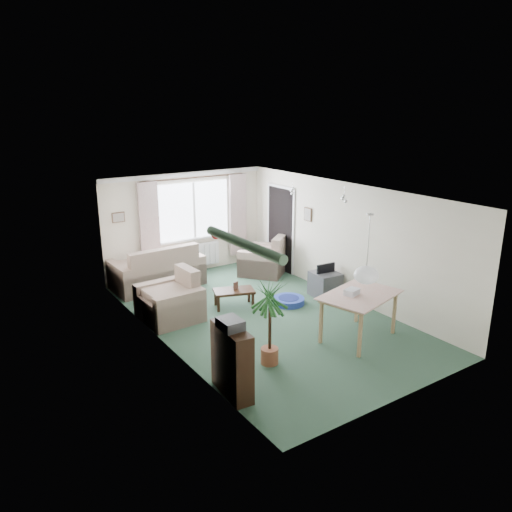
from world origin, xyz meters
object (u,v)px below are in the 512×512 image
houseplant (270,323)px  sofa (157,265)px  bookshelf (232,361)px  coffee_table (234,298)px  armchair_corner (263,255)px  armchair_left (169,295)px  pet_bed (289,301)px  tv_cube (325,284)px  dining_table (358,317)px

houseplant → sofa: bearing=90.9°
bookshelf → coffee_table: bearing=63.1°
armchair_corner → houseplant: houseplant is taller
armchair_corner → armchair_left: (-2.98, -1.24, 0.01)m
bookshelf → pet_bed: (2.64, 2.17, -0.43)m
armchair_corner → tv_cube: bearing=57.6°
coffee_table → dining_table: bearing=-66.4°
armchair_left → dining_table: (2.35, -2.54, -0.07)m
coffee_table → dining_table: size_ratio=0.63×
bookshelf → pet_bed: bearing=44.3°
sofa → armchair_left: 1.86m
tv_cube → dining_table: bearing=-110.1°
coffee_table → tv_cube: (1.89, -0.56, 0.08)m
houseplant → armchair_left: bearing=103.5°
sofa → dining_table: 4.70m
sofa → dining_table: sofa is taller
sofa → armchair_corner: size_ratio=1.88×
armchair_left → houseplant: 2.50m
armchair_left → bookshelf: (-0.34, -2.82, 0.03)m
sofa → pet_bed: 3.05m
armchair_corner → bookshelf: size_ratio=1.03×
sofa → pet_bed: sofa is taller
coffee_table → armchair_left: bearing=172.9°
tv_cube → pet_bed: size_ratio=0.90×
sofa → tv_cube: sofa is taller
bookshelf → houseplant: houseplant is taller
pet_bed → dining_table: bearing=-88.6°
coffee_table → houseplant: (-0.73, -2.26, 0.51)m
dining_table → pet_bed: (-0.04, 1.89, -0.33)m
houseplant → bookshelf: bearing=-156.5°
sofa → armchair_left: sofa is taller
coffee_table → houseplant: 2.42m
tv_cube → coffee_table: bearing=168.4°
bookshelf → tv_cube: bearing=35.5°
tv_cube → pet_bed: (-0.90, 0.08, -0.20)m
houseplant → tv_cube: (2.62, 1.69, -0.43)m
tv_cube → armchair_corner: bearing=101.5°
bookshelf → dining_table: bearing=10.8°
coffee_table → houseplant: houseplant is taller
sofa → pet_bed: (1.79, -2.44, -0.42)m
bookshelf → dining_table: bookshelf is taller
sofa → houseplant: 4.21m
armchair_corner → houseplant: (-2.40, -3.66, 0.23)m
armchair_left → tv_cube: armchair_left is taller
bookshelf → houseplant: 1.02m
coffee_table → pet_bed: bearing=-26.0°
armchair_corner → dining_table: bearing=41.7°
armchair_corner → pet_bed: armchair_corner is taller
sofa → tv_cube: bearing=134.9°
bookshelf → tv_cube: 4.12m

